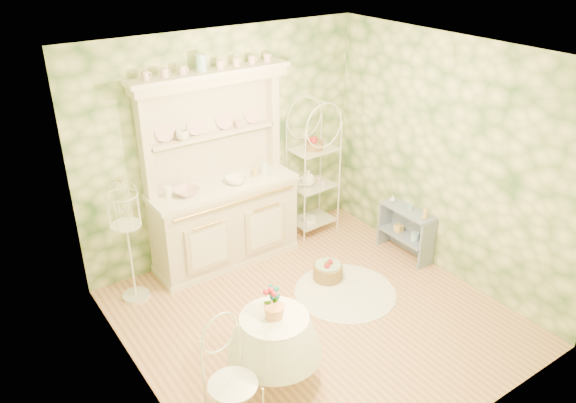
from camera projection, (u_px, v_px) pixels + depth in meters
floor at (315, 317)px, 5.86m from camera, size 3.60×3.60×0.00m
ceiling at (322, 57)px, 4.65m from camera, size 3.60×3.60×0.00m
wall_left at (134, 261)px, 4.34m from camera, size 3.60×3.60×0.00m
wall_right at (448, 160)px, 6.18m from camera, size 3.60×3.60×0.00m
wall_back at (225, 146)px, 6.58m from camera, size 3.60×3.60×0.00m
wall_front at (475, 296)px, 3.94m from camera, size 3.60×3.60×0.00m
kitchen_dresser at (222, 173)px, 6.36m from camera, size 1.87×0.61×2.29m
bakers_rack at (313, 171)px, 7.15m from camera, size 0.56×0.41×1.72m
side_shelf at (406, 232)px, 6.85m from camera, size 0.27×0.72×0.61m
round_table at (275, 355)px, 4.92m from camera, size 0.64×0.64×0.60m
cafe_chair at (233, 382)px, 4.39m from camera, size 0.50×0.50×0.95m
birdcage_stand at (129, 245)px, 5.88m from camera, size 0.32×0.32×1.35m
floor_basket at (328, 271)px, 6.45m from camera, size 0.41×0.41×0.20m
lace_rug at (345, 292)px, 6.25m from camera, size 1.47×1.47×0.01m
bowl_floral at (186, 194)px, 6.18m from camera, size 0.35×0.35×0.07m
bowl_white at (236, 183)px, 6.45m from camera, size 0.31×0.31×0.08m
cup_left at (182, 137)px, 6.08m from camera, size 0.16×0.16×0.11m
cup_right at (239, 125)px, 6.44m from camera, size 0.10×0.10×0.09m
potted_geranium at (273, 301)px, 4.71m from camera, size 0.16×0.12×0.29m
bottle_amber at (425, 213)px, 6.48m from camera, size 0.08×0.08×0.16m
bottle_blue at (410, 207)px, 6.70m from camera, size 0.06×0.06×0.11m
bottle_glass at (393, 199)px, 6.89m from camera, size 0.09×0.09×0.09m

